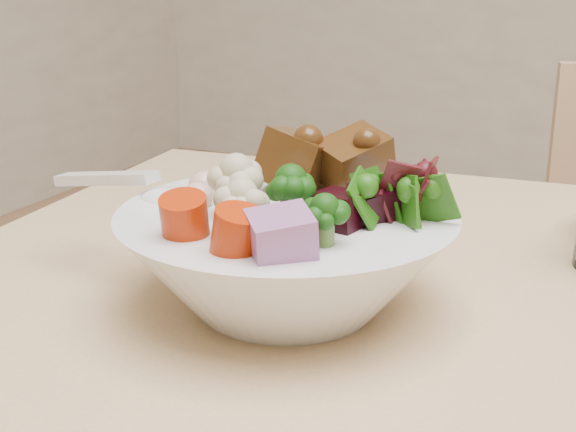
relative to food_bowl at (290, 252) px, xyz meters
The scene contains 2 objects.
food_bowl is the anchor object (origin of this frame).
soup_spoon 0.12m from the food_bowl, behind, with size 0.15×0.05×0.03m.
Camera 1 is at (-0.26, -0.44, 0.95)m, focal length 50.00 mm.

